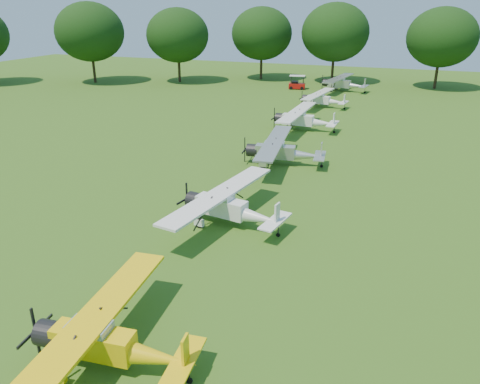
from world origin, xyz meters
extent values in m
plane|color=#315816|center=(0.00, 0.00, 0.00)|extent=(160.00, 160.00, 0.00)
cylinder|color=black|center=(14.28, 56.21, 2.25)|extent=(0.44, 0.44, 4.51)
ellipsoid|color=black|center=(14.28, 56.21, 7.77)|extent=(10.52, 10.52, 8.94)
cylinder|color=black|center=(-2.12, 56.74, 2.37)|extent=(0.44, 0.44, 4.74)
ellipsoid|color=black|center=(-2.12, 56.74, 8.16)|extent=(11.05, 11.05, 9.39)
cylinder|color=black|center=(-14.75, 56.54, 2.24)|extent=(0.44, 0.44, 4.49)
ellipsoid|color=black|center=(-14.75, 56.54, 7.73)|extent=(10.47, 10.47, 8.90)
cylinder|color=black|center=(-26.90, 48.50, 2.22)|extent=(0.44, 0.44, 4.44)
ellipsoid|color=black|center=(-26.90, 48.50, 7.65)|extent=(10.36, 10.36, 8.80)
cylinder|color=black|center=(-40.16, 42.92, 2.39)|extent=(0.44, 0.44, 4.77)
ellipsoid|color=black|center=(-40.16, 42.92, 8.22)|extent=(11.14, 11.14, 9.47)
cube|color=yellow|center=(1.06, -13.76, 1.02)|extent=(3.19, 1.20, 1.02)
cone|color=yellow|center=(3.68, -13.53, 0.88)|extent=(2.80, 1.12, 0.88)
cube|color=#8CA5B2|center=(0.96, -13.77, 1.56)|extent=(1.63, 1.03, 0.54)
cylinder|color=black|center=(-0.79, -13.93, 1.02)|extent=(0.96, 1.09, 1.01)
cube|color=black|center=(-1.42, -13.99, 1.02)|extent=(0.07, 0.12, 2.05)
cube|color=yellow|center=(0.96, -13.77, 1.80)|extent=(2.33, 10.42, 0.14)
cube|color=yellow|center=(4.65, -13.44, 1.37)|extent=(0.14, 0.54, 1.27)
cube|color=yellow|center=(4.56, -13.45, 0.93)|extent=(1.07, 2.79, 0.09)
cylinder|color=black|center=(0.39, -15.05, 0.29)|extent=(0.60, 0.21, 0.59)
cylinder|color=black|center=(0.17, -12.62, 0.29)|extent=(0.60, 0.21, 0.59)
cylinder|color=black|center=(4.75, -13.44, 0.12)|extent=(0.24, 0.10, 0.23)
cube|color=white|center=(0.87, -0.81, 1.07)|extent=(3.36, 1.51, 1.07)
cone|color=white|center=(3.57, -1.28, 0.91)|extent=(2.96, 1.39, 0.91)
cube|color=#8CA5B2|center=(0.77, -0.79, 1.62)|extent=(1.76, 1.20, 0.56)
cylinder|color=black|center=(-1.02, -0.48, 1.07)|extent=(1.08, 1.20, 1.06)
cube|color=black|center=(-1.67, -0.37, 1.07)|extent=(0.08, 0.13, 2.13)
cube|color=white|center=(0.77, -0.79, 1.88)|extent=(3.30, 10.85, 0.14)
cube|color=white|center=(4.57, -1.46, 1.42)|extent=(0.20, 0.57, 1.32)
cube|color=white|center=(4.47, -1.44, 0.96)|extent=(1.34, 2.95, 0.09)
cylinder|color=black|center=(-0.14, -1.92, 0.30)|extent=(0.63, 0.26, 0.61)
cylinder|color=black|center=(0.29, 0.58, 0.30)|extent=(0.63, 0.26, 0.61)
cylinder|color=black|center=(4.67, -1.48, 0.12)|extent=(0.25, 0.12, 0.24)
cube|color=silver|center=(0.84, 11.25, 1.08)|extent=(3.37, 1.36, 1.08)
cone|color=silver|center=(3.58, 11.58, 0.92)|extent=(2.96, 1.26, 0.92)
cube|color=#8CA5B2|center=(0.73, 11.24, 1.64)|extent=(1.74, 1.13, 0.56)
cylinder|color=black|center=(-1.10, 11.02, 1.08)|extent=(1.04, 1.17, 1.07)
cube|color=black|center=(-1.76, 10.94, 1.08)|extent=(0.08, 0.13, 2.15)
cube|color=silver|center=(0.73, 11.24, 1.89)|extent=(2.77, 10.96, 0.14)
cube|color=silver|center=(4.60, 11.71, 1.43)|extent=(0.17, 0.57, 1.33)
cube|color=silver|center=(4.50, 11.69, 0.97)|extent=(1.21, 2.95, 0.09)
cylinder|color=black|center=(0.18, 9.88, 0.31)|extent=(0.63, 0.24, 0.61)
cylinder|color=black|center=(-0.13, 12.43, 0.31)|extent=(0.63, 0.24, 0.61)
cylinder|color=black|center=(4.70, 11.72, 0.12)|extent=(0.25, 0.11, 0.25)
cube|color=white|center=(-0.08, 23.19, 1.09)|extent=(3.34, 1.09, 1.09)
cone|color=white|center=(2.71, 23.10, 0.93)|extent=(2.92, 1.02, 0.93)
cube|color=#8CA5B2|center=(-0.18, 23.20, 1.65)|extent=(1.68, 1.00, 0.57)
cylinder|color=black|center=(-2.04, 23.26, 1.09)|extent=(0.96, 1.10, 1.07)
cube|color=black|center=(-2.71, 23.28, 1.09)|extent=(0.07, 0.13, 2.17)
cube|color=white|center=(-0.18, 23.20, 1.91)|extent=(1.85, 11.00, 0.14)
cube|color=white|center=(3.75, 23.07, 1.45)|extent=(0.12, 0.57, 1.34)
cube|color=white|center=(3.64, 23.07, 0.98)|extent=(0.97, 2.92, 0.09)
cylinder|color=black|center=(-0.94, 21.93, 0.31)|extent=(0.63, 0.19, 0.62)
cylinder|color=black|center=(-0.86, 24.51, 0.31)|extent=(0.63, 0.19, 0.62)
cylinder|color=black|center=(3.85, 23.07, 0.12)|extent=(0.25, 0.09, 0.25)
cube|color=white|center=(-0.30, 35.77, 0.96)|extent=(3.02, 1.26, 0.96)
cone|color=white|center=(2.15, 35.43, 0.82)|extent=(2.65, 1.16, 0.82)
cube|color=#8CA5B2|center=(-0.39, 35.78, 1.46)|extent=(1.56, 1.03, 0.50)
cylinder|color=black|center=(-2.02, 36.00, 0.96)|extent=(0.94, 1.05, 0.95)
cube|color=black|center=(-2.61, 36.08, 0.96)|extent=(0.07, 0.12, 1.92)
cube|color=white|center=(-0.39, 35.78, 1.69)|extent=(2.62, 9.79, 0.13)
cube|color=white|center=(3.06, 35.31, 1.28)|extent=(0.16, 0.51, 1.19)
cube|color=white|center=(2.97, 35.32, 0.87)|extent=(1.12, 2.64, 0.08)
cylinder|color=black|center=(-1.17, 34.73, 0.27)|extent=(0.56, 0.22, 0.55)
cylinder|color=black|center=(-0.87, 37.00, 0.27)|extent=(0.56, 0.22, 0.55)
cylinder|color=black|center=(3.15, 35.30, 0.11)|extent=(0.23, 0.10, 0.22)
cube|color=silver|center=(0.33, 48.72, 1.12)|extent=(3.51, 1.51, 1.12)
cone|color=silver|center=(3.16, 48.29, 0.96)|extent=(3.09, 1.39, 0.96)
cube|color=#8CA5B2|center=(0.22, 48.74, 1.70)|extent=(1.83, 1.22, 0.58)
cylinder|color=black|center=(-1.67, 49.03, 1.12)|extent=(1.11, 1.24, 1.11)
cube|color=black|center=(-2.35, 49.13, 1.12)|extent=(0.08, 0.14, 2.23)
cube|color=silver|center=(0.22, 48.74, 1.97)|extent=(3.22, 11.37, 0.15)
cube|color=silver|center=(4.21, 48.13, 1.49)|extent=(0.19, 0.59, 1.38)
cube|color=silver|center=(4.11, 48.15, 1.01)|extent=(1.34, 3.08, 0.10)
cylinder|color=black|center=(-0.71, 47.54, 0.32)|extent=(0.66, 0.26, 0.64)
cylinder|color=black|center=(-0.31, 50.17, 0.32)|extent=(0.66, 0.26, 0.64)
cylinder|color=black|center=(4.32, 48.12, 0.13)|extent=(0.26, 0.12, 0.26)
cube|color=#AC110C|center=(-6.17, 48.21, 0.51)|extent=(2.67, 1.72, 0.80)
cube|color=black|center=(-6.51, 48.16, 0.97)|extent=(1.19, 1.39, 0.51)
cube|color=white|center=(-6.17, 48.21, 2.07)|extent=(2.58, 1.81, 0.09)
cylinder|color=black|center=(-6.91, 47.39, 0.25)|extent=(0.52, 0.23, 0.50)
cylinder|color=black|center=(-7.12, 48.78, 0.25)|extent=(0.52, 0.23, 0.50)
cylinder|color=black|center=(-5.22, 47.64, 0.25)|extent=(0.52, 0.23, 0.50)
cylinder|color=black|center=(-5.43, 49.03, 0.25)|extent=(0.52, 0.23, 0.50)
camera|label=1|loc=(10.85, -24.94, 12.58)|focal=35.00mm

